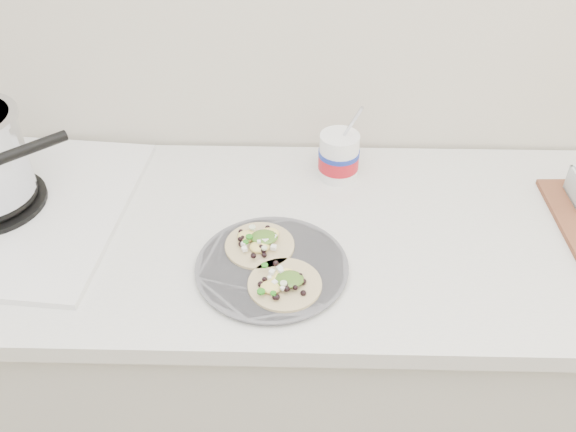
{
  "coord_description": "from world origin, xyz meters",
  "views": [
    {
      "loc": [
        -0.01,
        0.36,
        1.8
      ],
      "look_at": [
        -0.03,
        1.39,
        0.96
      ],
      "focal_mm": 40.0,
      "sensor_mm": 36.0,
      "label": 1
    }
  ],
  "objects": [
    {
      "name": "counter",
      "position": [
        0.0,
        1.43,
        0.45
      ],
      "size": [
        2.44,
        0.66,
        0.9
      ],
      "color": "beige",
      "rests_on": "ground"
    },
    {
      "name": "taco_plate",
      "position": [
        -0.06,
        1.29,
        0.92
      ],
      "size": [
        0.31,
        0.31,
        0.04
      ],
      "rotation": [
        0.0,
        0.0,
        0.19
      ],
      "color": "#57585E",
      "rests_on": "counter"
    },
    {
      "name": "tub",
      "position": [
        0.08,
        1.62,
        0.97
      ],
      "size": [
        0.1,
        0.1,
        0.22
      ],
      "rotation": [
        0.0,
        0.0,
        -0.01
      ],
      "color": "white",
      "rests_on": "counter"
    }
  ]
}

